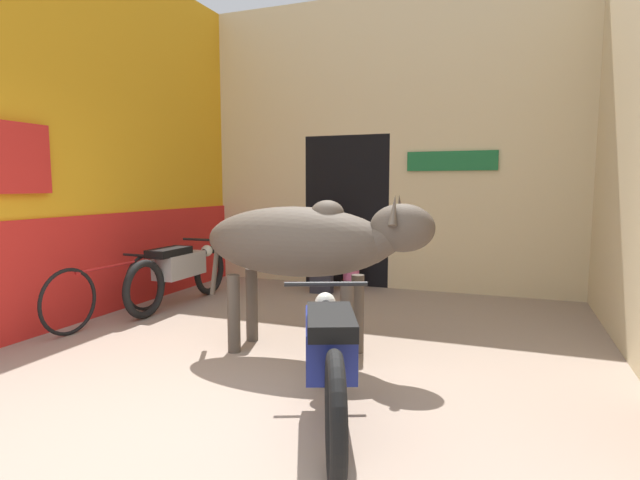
# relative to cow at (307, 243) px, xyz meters

# --- Properties ---
(ground_plane) EXTENTS (30.00, 30.00, 0.00)m
(ground_plane) POSITION_rel_cow_xyz_m (-0.05, -1.50, -0.96)
(ground_plane) COLOR gray
(wall_left_shopfront) EXTENTS (0.25, 4.44, 4.00)m
(wall_left_shopfront) POSITION_rel_cow_xyz_m (-2.71, 0.71, 0.98)
(wall_left_shopfront) COLOR orange
(wall_left_shopfront) RESTS_ON ground_plane
(wall_back_with_doorway) EXTENTS (5.15, 0.93, 4.00)m
(wall_back_with_doorway) POSITION_rel_cow_xyz_m (-0.23, 3.18, 0.73)
(wall_back_with_doorway) COLOR beige
(wall_back_with_doorway) RESTS_ON ground_plane
(cow) EXTENTS (2.00, 0.67, 1.38)m
(cow) POSITION_rel_cow_xyz_m (0.00, 0.00, 0.00)
(cow) COLOR #4C4238
(cow) RESTS_ON ground_plane
(motorcycle_near) EXTENTS (0.87, 1.82, 0.77)m
(motorcycle_near) POSITION_rel_cow_xyz_m (0.59, -1.11, -0.52)
(motorcycle_near) COLOR black
(motorcycle_near) RESTS_ON ground_plane
(motorcycle_far) EXTENTS (0.58, 1.92, 0.76)m
(motorcycle_far) POSITION_rel_cow_xyz_m (-2.09, 1.07, -0.53)
(motorcycle_far) COLOR black
(motorcycle_far) RESTS_ON ground_plane
(bicycle) EXTENTS (0.44, 1.70, 0.66)m
(bicycle) POSITION_rel_cow_xyz_m (-2.32, 0.21, -0.62)
(bicycle) COLOR black
(bicycle) RESTS_ON ground_plane
(shopkeeper_seated) EXTENTS (0.42, 0.34, 1.22)m
(shopkeeper_seated) POSITION_rel_cow_xyz_m (-0.73, 2.41, -0.31)
(shopkeeper_seated) COLOR #282833
(shopkeeper_seated) RESTS_ON ground_plane
(plastic_stool) EXTENTS (0.32, 0.32, 0.47)m
(plastic_stool) POSITION_rel_cow_xyz_m (-0.43, 2.66, -0.71)
(plastic_stool) COLOR #DB6093
(plastic_stool) RESTS_ON ground_plane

